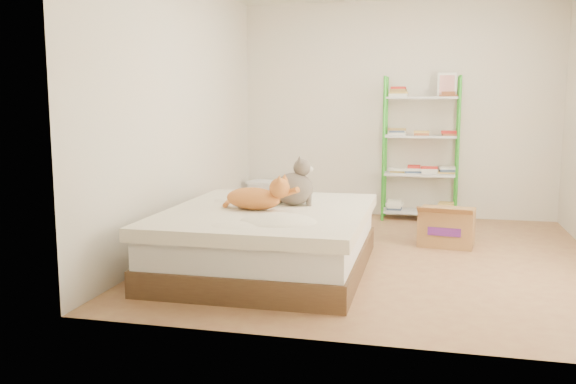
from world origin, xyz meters
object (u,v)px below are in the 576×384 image
(cardboard_box, at_px, (447,227))
(white_bin, at_px, (264,197))
(grey_cat, at_px, (294,182))
(orange_cat, at_px, (253,196))
(bed, at_px, (268,239))
(shelf_unit, at_px, (421,152))

(cardboard_box, xyz_separation_m, white_bin, (-2.22, 1.26, 0.03))
(grey_cat, height_order, cardboard_box, grey_cat)
(cardboard_box, relative_size, white_bin, 1.36)
(grey_cat, bearing_deg, orange_cat, 121.86)
(bed, distance_m, white_bin, 2.62)
(bed, relative_size, grey_cat, 5.02)
(orange_cat, distance_m, grey_cat, 0.41)
(orange_cat, xyz_separation_m, cardboard_box, (1.59, 1.32, -0.45))
(bed, relative_size, cardboard_box, 3.62)
(shelf_unit, distance_m, cardboard_box, 1.47)
(shelf_unit, bearing_deg, grey_cat, -113.66)
(bed, height_order, white_bin, bed)
(orange_cat, relative_size, grey_cat, 1.41)
(shelf_unit, xyz_separation_m, cardboard_box, (0.30, -1.29, -0.63))
(bed, xyz_separation_m, orange_cat, (-0.11, -0.06, 0.37))
(orange_cat, xyz_separation_m, white_bin, (-0.63, 2.58, -0.42))
(orange_cat, distance_m, cardboard_box, 2.11)
(shelf_unit, distance_m, white_bin, 2.02)
(grey_cat, distance_m, shelf_unit, 2.53)
(shelf_unit, relative_size, white_bin, 4.18)
(bed, distance_m, cardboard_box, 1.94)
(orange_cat, height_order, cardboard_box, orange_cat)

